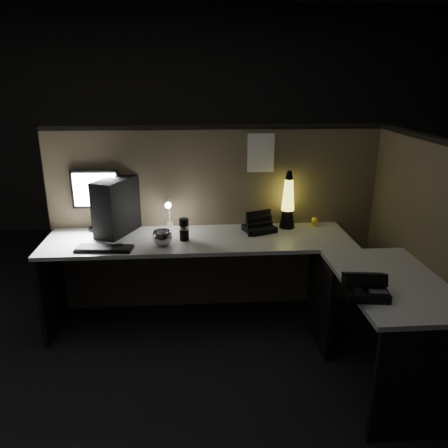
{
  "coord_description": "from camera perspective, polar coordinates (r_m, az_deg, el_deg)",
  "views": [
    {
      "loc": [
        -0.18,
        -2.49,
        1.89
      ],
      "look_at": [
        0.02,
        0.35,
        0.92
      ],
      "focal_mm": 35.0,
      "sensor_mm": 36.0,
      "label": 1
    }
  ],
  "objects": [
    {
      "name": "desk_phone",
      "position": [
        2.57,
        17.9,
        -7.77
      ],
      "size": [
        0.25,
        0.25,
        0.14
      ],
      "rotation": [
        0.0,
        0.0,
        -0.12
      ],
      "color": "black",
      "rests_on": "desk"
    },
    {
      "name": "pinned_paper",
      "position": [
        3.47,
        4.83,
        9.23
      ],
      "size": [
        0.21,
        0.0,
        0.3
      ],
      "primitive_type": "cube",
      "color": "white",
      "rests_on": "partition_back"
    },
    {
      "name": "room_shell",
      "position": [
        2.51,
        0.03,
        12.61
      ],
      "size": [
        6.0,
        6.0,
        6.0
      ],
      "color": "silver",
      "rests_on": "ground"
    },
    {
      "name": "figurine",
      "position": [
        3.62,
        11.77,
        0.46
      ],
      "size": [
        0.06,
        0.06,
        0.06
      ],
      "primitive_type": "sphere",
      "color": "yellow",
      "rests_on": "desk"
    },
    {
      "name": "floor",
      "position": [
        3.13,
        0.03,
        -18.36
      ],
      "size": [
        6.0,
        6.0,
        0.0
      ],
      "primitive_type": "plane",
      "color": "black",
      "rests_on": "ground"
    },
    {
      "name": "travel_mug",
      "position": [
        3.24,
        -5.23,
        -0.71
      ],
      "size": [
        0.07,
        0.07,
        0.17
      ],
      "primitive_type": "cylinder",
      "color": "black",
      "rests_on": "desk"
    },
    {
      "name": "pc_tower",
      "position": [
        3.44,
        -13.81,
        2.28
      ],
      "size": [
        0.34,
        0.45,
        0.43
      ],
      "primitive_type": "cube",
      "rotation": [
        0.0,
        0.0,
        -0.43
      ],
      "color": "black",
      "rests_on": "desk"
    },
    {
      "name": "partition_back",
      "position": [
        3.61,
        -1.04,
        0.37
      ],
      "size": [
        2.66,
        0.06,
        1.5
      ],
      "primitive_type": "cube",
      "color": "brown",
      "rests_on": "ground"
    },
    {
      "name": "monitor",
      "position": [
        3.54,
        -16.39,
        3.77
      ],
      "size": [
        0.37,
        0.16,
        0.48
      ],
      "rotation": [
        0.0,
        0.0,
        -0.04
      ],
      "color": "black",
      "rests_on": "desk"
    },
    {
      "name": "steel_mug",
      "position": [
        3.17,
        -8.05,
        -1.83
      ],
      "size": [
        0.17,
        0.17,
        0.11
      ],
      "primitive_type": "imported",
      "rotation": [
        0.0,
        0.0,
        0.22
      ],
      "color": "#B1B0B7",
      "rests_on": "desk"
    },
    {
      "name": "partition_right",
      "position": [
        3.21,
        24.38,
        -3.8
      ],
      "size": [
        0.06,
        1.66,
        1.5
      ],
      "primitive_type": "cube",
      "color": "brown",
      "rests_on": "ground"
    },
    {
      "name": "mouse",
      "position": [
        3.17,
        -13.67,
        -2.86
      ],
      "size": [
        0.11,
        0.09,
        0.04
      ],
      "primitive_type": "ellipsoid",
      "rotation": [
        0.0,
        0.0,
        0.22
      ],
      "color": "black",
      "rests_on": "desk"
    },
    {
      "name": "keyboard",
      "position": [
        3.18,
        -15.37,
        -3.13
      ],
      "size": [
        0.41,
        0.18,
        0.02
      ],
      "primitive_type": "cube",
      "rotation": [
        0.0,
        0.0,
        -0.12
      ],
      "color": "black",
      "rests_on": "desk"
    },
    {
      "name": "lava_lamp",
      "position": [
        3.5,
        8.34,
        2.55
      ],
      "size": [
        0.12,
        0.12,
        0.46
      ],
      "color": "black",
      "rests_on": "desk"
    },
    {
      "name": "organizer",
      "position": [
        3.44,
        4.63,
        -0.3
      ],
      "size": [
        0.28,
        0.26,
        0.17
      ],
      "rotation": [
        0.0,
        0.0,
        0.37
      ],
      "color": "black",
      "rests_on": "desk"
    },
    {
      "name": "desk",
      "position": [
        3.06,
        3.06,
        -6.58
      ],
      "size": [
        2.6,
        1.6,
        0.73
      ],
      "color": "beige",
      "rests_on": "ground"
    },
    {
      "name": "clip_lamp",
      "position": [
        3.46,
        -7.2,
        1.52
      ],
      "size": [
        0.05,
        0.19,
        0.24
      ],
      "color": "silver",
      "rests_on": "desk"
    }
  ]
}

